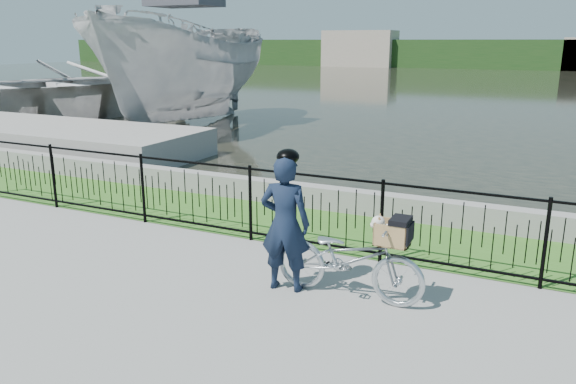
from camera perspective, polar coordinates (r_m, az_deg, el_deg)
The scene contains 12 objects.
ground at distance 6.76m, azimuth -2.94°, elevation -10.32°, with size 120.00×120.00×0.00m, color gray.
grass_strip at distance 8.97m, azimuth 4.96°, elevation -3.80°, with size 60.00×2.00×0.01m, color #386C22.
water at distance 38.59m, azimuth 21.28°, elevation 9.82°, with size 120.00×120.00×0.00m, color #27271E.
quay_wall at distance 9.81m, azimuth 7.04°, elevation -0.99°, with size 60.00×0.30×0.40m, color gray.
fence at distance 7.90m, azimuth 2.50°, elevation -2.03°, with size 14.00×0.06×1.15m, color black, non-canonical shape.
far_treeline at distance 65.45m, azimuth 23.41°, elevation 12.71°, with size 120.00×6.00×3.00m, color #214018.
far_building_left at distance 66.74m, azimuth 7.33°, elevation 14.25°, with size 8.00×4.00×4.00m, color #A39583.
dock at distance 17.07m, azimuth -24.38°, elevation 5.19°, with size 10.00×3.00×0.70m, color gray.
bicycle_rig at distance 6.55m, azimuth 6.29°, elevation -6.67°, with size 1.80×0.63×1.06m.
cyclist at distance 6.60m, azimuth -0.30°, elevation -3.04°, with size 0.65×0.48×1.71m.
boat_near at distance 19.65m, azimuth -10.19°, elevation 12.28°, with size 4.81×10.14×5.58m.
boat_far at distance 23.98m, azimuth -22.21°, elevation 9.70°, with size 10.29×12.27×2.18m.
Camera 1 is at (2.92, -5.36, 2.91)m, focal length 35.00 mm.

